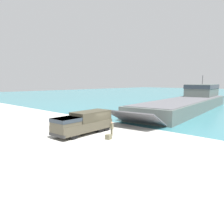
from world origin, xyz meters
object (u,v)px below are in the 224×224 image
object	(u,v)px
mooring_bollard	(88,117)
landing_craft	(190,100)
military_truck	(83,122)
soldier_on_ramp	(112,128)
cargo_crate	(109,137)
moored_boat_a	(203,95)

from	to	relation	value
mooring_bollard	landing_craft	bearing A→B (deg)	74.74
landing_craft	military_truck	distance (m)	32.89
soldier_on_ramp	cargo_crate	world-z (taller)	soldier_on_ramp
moored_boat_a	cargo_crate	size ratio (longest dim) A/B	13.56
military_truck	soldier_on_ramp	distance (m)	3.63
moored_boat_a	mooring_bollard	size ratio (longest dim) A/B	11.78
military_truck	cargo_crate	size ratio (longest dim) A/B	12.56
landing_craft	mooring_bollard	bearing A→B (deg)	-111.80
mooring_bollard	cargo_crate	xyz separation A→B (m)	(11.71, -7.12, -0.13)
moored_boat_a	cargo_crate	bearing A→B (deg)	132.68
military_truck	moored_boat_a	distance (m)	79.62
soldier_on_ramp	moored_boat_a	bearing A→B (deg)	24.98
landing_craft	moored_boat_a	size ratio (longest dim) A/B	5.02
soldier_on_ramp	military_truck	bearing A→B (deg)	130.96
landing_craft	cargo_crate	size ratio (longest dim) A/B	68.01
mooring_bollard	cargo_crate	distance (m)	13.70
mooring_bollard	cargo_crate	size ratio (longest dim) A/B	1.15
landing_craft	moored_boat_a	world-z (taller)	landing_craft
military_truck	soldier_on_ramp	world-z (taller)	military_truck
landing_craft	moored_boat_a	xyz separation A→B (m)	(-13.66, 45.44, -1.49)
mooring_bollard	moored_boat_a	bearing A→B (deg)	95.38
military_truck	mooring_bollard	bearing A→B (deg)	-137.25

